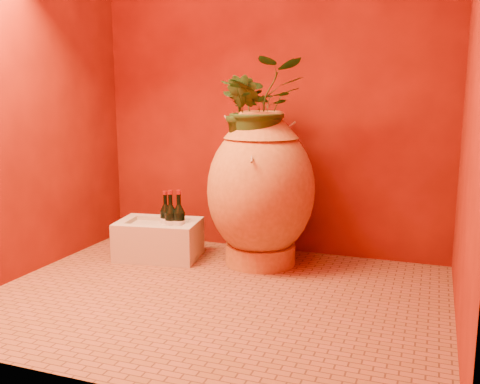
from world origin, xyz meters
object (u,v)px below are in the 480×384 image
at_px(wine_bottle_a, 171,222).
at_px(wall_tap, 253,144).
at_px(stone_basin, 159,240).
at_px(wine_bottle_c, 166,220).
at_px(amphora, 261,189).
at_px(wine_bottle_b, 179,222).

height_order(wine_bottle_a, wall_tap, wall_tap).
xyz_separation_m(stone_basin, wine_bottle_c, (0.02, 0.07, 0.13)).
xyz_separation_m(amphora, wine_bottle_b, (-0.53, -0.12, -0.24)).
bearing_deg(wall_tap, wine_bottle_b, -135.60).
xyz_separation_m(amphora, wine_bottle_a, (-0.59, -0.14, -0.24)).
bearing_deg(amphora, wine_bottle_c, -175.37).
bearing_deg(amphora, stone_basin, -169.92).
height_order(stone_basin, wall_tap, wall_tap).
relative_size(stone_basin, wine_bottle_b, 1.75).
bearing_deg(wall_tap, amphora, -60.77).
bearing_deg(amphora, wine_bottle_a, -166.72).
relative_size(stone_basin, wall_tap, 3.24).
bearing_deg(wine_bottle_c, wine_bottle_a, -45.19).
bearing_deg(wine_bottle_a, amphora, 13.28).
xyz_separation_m(stone_basin, wine_bottle_a, (0.10, -0.02, 0.14)).
distance_m(stone_basin, wall_tap, 0.93).
relative_size(wine_bottle_b, wine_bottle_c, 1.09).
xyz_separation_m(stone_basin, wine_bottle_b, (0.16, -0.00, 0.14)).
xyz_separation_m(wine_bottle_c, wall_tap, (0.53, 0.31, 0.51)).
xyz_separation_m(wine_bottle_a, wall_tap, (0.44, 0.40, 0.50)).
height_order(amphora, wine_bottle_b, amphora).
relative_size(stone_basin, wine_bottle_a, 1.76).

